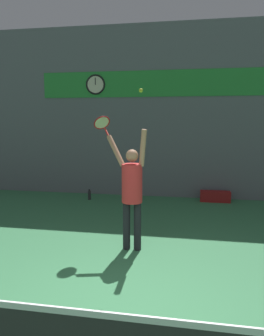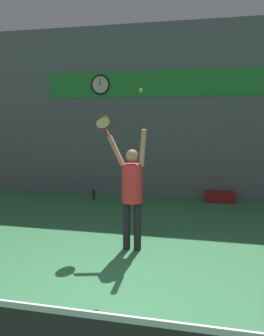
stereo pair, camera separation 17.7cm
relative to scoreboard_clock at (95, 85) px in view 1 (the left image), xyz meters
name	(u,v)px [view 1 (the left image)]	position (x,y,z in m)	size (l,w,h in m)	color
ground_plane	(113,323)	(2.02, -6.26, -3.32)	(18.00, 18.00, 0.00)	#387A4C
back_wall	(163,112)	(2.02, 0.08, -0.82)	(18.00, 0.10, 5.00)	slate
sponsor_banner	(164,83)	(2.02, 0.02, 0.00)	(7.28, 0.02, 0.74)	#288C38
scoreboard_clock	(95,85)	(0.00, 0.00, 0.00)	(0.59, 0.05, 0.59)	beige
tennis_player	(132,188)	(1.84, -4.11, -2.21)	(0.80, 0.49, 2.13)	black
tennis_racket	(102,124)	(1.20, -3.65, -1.10)	(0.40, 0.43, 0.38)	red
tennis_ball	(141,90)	(2.00, -4.17, -0.56)	(0.07, 0.07, 0.07)	#CCDB2D
water_bottle	(89,195)	(-0.02, -0.73, -3.18)	(0.09, 0.09, 0.30)	#262628
equipment_bag	(215,196)	(3.54, -0.33, -3.16)	(0.83, 0.27, 0.30)	maroon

